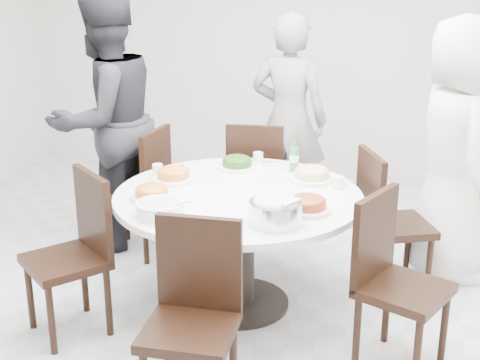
% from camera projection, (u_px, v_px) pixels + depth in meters
% --- Properties ---
extents(floor, '(6.00, 6.00, 0.01)m').
position_uv_depth(floor, '(265.00, 317.00, 4.11)').
color(floor, silver).
rests_on(floor, ground).
extents(wall_back, '(6.00, 0.01, 2.80)m').
position_uv_depth(wall_back, '(324.00, 32.00, 6.43)').
color(wall_back, silver).
rests_on(wall_back, ground).
extents(dining_table, '(1.50, 1.50, 0.75)m').
position_uv_depth(dining_table, '(238.00, 250.00, 4.13)').
color(dining_table, white).
rests_on(dining_table, floor).
extents(chair_ne, '(0.55, 0.55, 0.95)m').
position_uv_depth(chair_ne, '(396.00, 223.00, 4.30)').
color(chair_ne, black).
rests_on(chair_ne, floor).
extents(chair_n, '(0.44, 0.44, 0.95)m').
position_uv_depth(chair_n, '(258.00, 180.00, 5.12)').
color(chair_n, black).
rests_on(chair_n, floor).
extents(chair_nw, '(0.47, 0.47, 0.95)m').
position_uv_depth(chair_nw, '(134.00, 191.00, 4.87)').
color(chair_nw, black).
rests_on(chair_nw, floor).
extents(chair_sw, '(0.59, 0.59, 0.95)m').
position_uv_depth(chair_sw, '(65.00, 258.00, 3.80)').
color(chair_sw, black).
rests_on(chair_sw, floor).
extents(chair_s, '(0.42, 0.42, 0.95)m').
position_uv_depth(chair_s, '(189.00, 326.00, 3.10)').
color(chair_s, black).
rests_on(chair_s, floor).
extents(chair_se, '(0.56, 0.56, 0.95)m').
position_uv_depth(chair_se, '(405.00, 286.00, 3.48)').
color(chair_se, black).
rests_on(chair_se, floor).
extents(diner_right, '(0.76, 0.98, 1.77)m').
position_uv_depth(diner_right, '(456.00, 151.00, 4.40)').
color(diner_right, silver).
rests_on(diner_right, floor).
extents(diner_middle, '(0.67, 0.49, 1.70)m').
position_uv_depth(diner_middle, '(289.00, 120.00, 5.37)').
color(diner_middle, black).
rests_on(diner_middle, floor).
extents(diner_left, '(1.09, 1.17, 1.91)m').
position_uv_depth(diner_left, '(106.00, 121.00, 4.88)').
color(diner_left, black).
rests_on(diner_left, floor).
extents(dish_greens, '(0.25, 0.25, 0.07)m').
position_uv_depth(dish_greens, '(237.00, 164.00, 4.46)').
color(dish_greens, white).
rests_on(dish_greens, dining_table).
extents(dish_pale, '(0.28, 0.28, 0.08)m').
position_uv_depth(dish_pale, '(312.00, 175.00, 4.23)').
color(dish_pale, white).
rests_on(dish_pale, dining_table).
extents(dish_orange, '(0.27, 0.27, 0.07)m').
position_uv_depth(dish_orange, '(173.00, 176.00, 4.22)').
color(dish_orange, white).
rests_on(dish_orange, dining_table).
extents(dish_redbrown, '(0.27, 0.27, 0.07)m').
position_uv_depth(dish_redbrown, '(307.00, 206.00, 3.73)').
color(dish_redbrown, white).
rests_on(dish_redbrown, dining_table).
extents(dish_tofu, '(0.25, 0.25, 0.06)m').
position_uv_depth(dish_tofu, '(152.00, 194.00, 3.91)').
color(dish_tofu, white).
rests_on(dish_tofu, dining_table).
extents(rice_bowl, '(0.29, 0.29, 0.12)m').
position_uv_depth(rice_bowl, '(276.00, 213.00, 3.55)').
color(rice_bowl, silver).
rests_on(rice_bowl, dining_table).
extents(soup_bowl, '(0.27, 0.27, 0.08)m').
position_uv_depth(soup_bowl, '(160.00, 209.00, 3.66)').
color(soup_bowl, white).
rests_on(soup_bowl, dining_table).
extents(beverage_bottle, '(0.06, 0.06, 0.21)m').
position_uv_depth(beverage_bottle, '(294.00, 156.00, 4.39)').
color(beverage_bottle, '#327E39').
rests_on(beverage_bottle, dining_table).
extents(tea_cups, '(0.07, 0.07, 0.08)m').
position_uv_depth(tea_cups, '(259.00, 160.00, 4.53)').
color(tea_cups, white).
rests_on(tea_cups, dining_table).
extents(chopsticks, '(0.24, 0.04, 0.01)m').
position_uv_depth(chopsticks, '(261.00, 162.00, 4.61)').
color(chopsticks, tan).
rests_on(chopsticks, dining_table).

